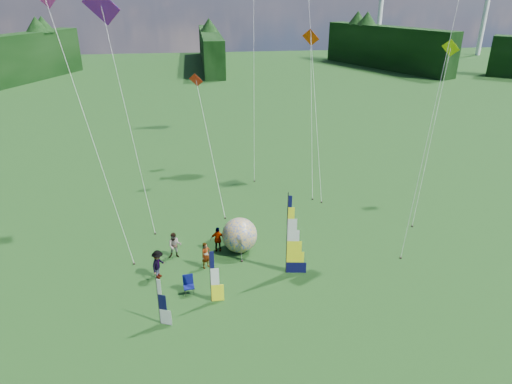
{
  "coord_description": "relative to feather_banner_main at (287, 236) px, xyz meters",
  "views": [
    {
      "loc": [
        -4.23,
        -19.7,
        16.28
      ],
      "look_at": [
        -1.0,
        4.0,
        5.5
      ],
      "focal_mm": 32.0,
      "sensor_mm": 36.0,
      "label": 1
    }
  ],
  "objects": [
    {
      "name": "small_kite_green",
      "position": [
        0.59,
        19.55,
        6.99
      ],
      "size": [
        4.82,
        12.47,
        19.27
      ],
      "primitive_type": null,
      "rotation": [
        0.0,
        0.0,
        -0.09
      ],
      "color": "#11BB1E",
      "rests_on": "ground"
    },
    {
      "name": "spectator_c",
      "position": [
        -7.79,
        0.56,
        -1.72
      ],
      "size": [
        0.88,
        1.28,
        1.87
      ],
      "primitive_type": "imported",
      "rotation": [
        0.0,
        0.0,
        1.17
      ],
      "color": "#66594C",
      "rests_on": "ground"
    },
    {
      "name": "ground",
      "position": [
        -0.84,
        -3.69,
        -2.65
      ],
      "size": [
        220.0,
        220.0,
        0.0
      ],
      "primitive_type": "plane",
      "color": "#22491A",
      "rests_on": "ground"
    },
    {
      "name": "kite_whale",
      "position": [
        5.31,
        16.36,
        8.71
      ],
      "size": [
        9.62,
        17.46,
        22.71
      ],
      "primitive_type": null,
      "rotation": [
        0.0,
        0.0,
        -0.34
      ],
      "color": "black",
      "rests_on": "ground"
    },
    {
      "name": "feather_banner_main",
      "position": [
        0.0,
        0.0,
        0.0
      ],
      "size": [
        1.42,
        0.31,
        5.3
      ],
      "primitive_type": null,
      "rotation": [
        0.0,
        0.0,
        -0.15
      ],
      "color": "#0C0D3B",
      "rests_on": "ground"
    },
    {
      "name": "kite_rainbow_delta",
      "position": [
        -9.7,
        8.62,
        6.0
      ],
      "size": [
        9.04,
        10.89,
        17.3
      ],
      "primitive_type": null,
      "rotation": [
        0.0,
        0.0,
        -0.24
      ],
      "color": "red",
      "rests_on": "ground"
    },
    {
      "name": "spectator_b",
      "position": [
        -6.86,
        2.73,
        -1.75
      ],
      "size": [
        0.9,
        0.48,
        1.8
      ],
      "primitive_type": "imported",
      "rotation": [
        0.0,
        0.0,
        -0.05
      ],
      "color": "#66594C",
      "rests_on": "ground"
    },
    {
      "name": "treeline_ring",
      "position": [
        -0.84,
        -3.69,
        1.35
      ],
      "size": [
        210.0,
        210.0,
        8.0
      ],
      "primitive_type": null,
      "color": "#173614",
      "rests_on": "ground"
    },
    {
      "name": "side_banner_left",
      "position": [
        -4.73,
        -2.23,
        -1.0
      ],
      "size": [
        0.92,
        0.11,
        3.29
      ],
      "primitive_type": null,
      "rotation": [
        0.0,
        0.0,
        -0.01
      ],
      "color": "#FFFD19",
      "rests_on": "ground"
    },
    {
      "name": "spectator_d",
      "position": [
        -4.01,
        3.12,
        -1.76
      ],
      "size": [
        1.09,
        0.56,
        1.79
      ],
      "primitive_type": "imported",
      "rotation": [
        0.0,
        0.0,
        3.02
      ],
      "color": "#66594C",
      "rests_on": "ground"
    },
    {
      "name": "small_kite_red",
      "position": [
        -4.01,
        12.32,
        2.3
      ],
      "size": [
        5.94,
        11.51,
        9.91
      ],
      "primitive_type": null,
      "rotation": [
        0.0,
        0.0,
        -0.23
      ],
      "color": "red",
      "rests_on": "ground"
    },
    {
      "name": "small_kite_yellow",
      "position": [
        12.86,
        8.13,
        3.86
      ],
      "size": [
        9.99,
        11.31,
        13.03
      ],
      "primitive_type": null,
      "rotation": [
        0.0,
        0.0,
        -0.37
      ],
      "color": "#C5DC05",
      "rests_on": "ground"
    },
    {
      "name": "small_kite_pink",
      "position": [
        -11.6,
        5.13,
        5.97
      ],
      "size": [
        8.72,
        9.87,
        17.24
      ],
      "primitive_type": null,
      "rotation": [
        0.0,
        0.0,
        -0.23
      ],
      "color": "#E82D97",
      "rests_on": "ground"
    },
    {
      "name": "bol_inflatable",
      "position": [
        -2.57,
        3.02,
        -1.47
      ],
      "size": [
        2.78,
        2.78,
        2.35
      ],
      "primitive_type": "sphere",
      "rotation": [
        0.0,
        0.0,
        -0.2
      ],
      "color": "#103797",
      "rests_on": "ground"
    },
    {
      "name": "spectator_a",
      "position": [
        -4.89,
        1.26,
        -1.77
      ],
      "size": [
        0.77,
        0.71,
        1.77
      ],
      "primitive_type": "imported",
      "rotation": [
        0.0,
        0.0,
        0.59
      ],
      "color": "#66594C",
      "rests_on": "ground"
    },
    {
      "name": "small_kite_orange",
      "position": [
        4.89,
        14.12,
        4.07
      ],
      "size": [
        5.64,
        10.83,
        13.45
      ],
      "primitive_type": null,
      "rotation": [
        0.0,
        0.0,
        -0.2
      ],
      "color": "#E53F03",
      "rests_on": "ground"
    },
    {
      "name": "kite_parafoil",
      "position": [
        9.73,
        2.85,
        7.6
      ],
      "size": [
        10.32,
        10.68,
        20.5
      ],
      "primitive_type": null,
      "rotation": [
        0.0,
        0.0,
        0.39
      ],
      "color": "red",
      "rests_on": "ground"
    },
    {
      "name": "side_banner_far",
      "position": [
        -7.49,
        -3.72,
        -1.24
      ],
      "size": [
        0.82,
        0.42,
        2.83
      ],
      "primitive_type": null,
      "rotation": [
        0.0,
        0.0,
        -0.4
      ],
      "color": "white",
      "rests_on": "ground"
    },
    {
      "name": "camp_chair",
      "position": [
        -5.97,
        -1.33,
        -2.08
      ],
      "size": [
        0.73,
        0.73,
        1.13
      ],
      "primitive_type": null,
      "rotation": [
        0.0,
        0.0,
        0.13
      ],
      "color": "#060B42",
      "rests_on": "ground"
    }
  ]
}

